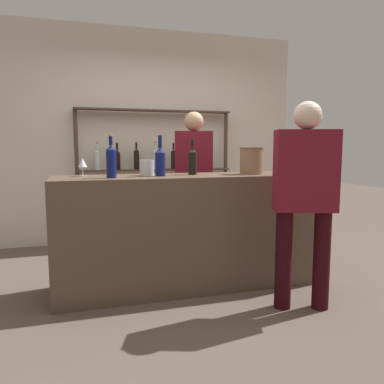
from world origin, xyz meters
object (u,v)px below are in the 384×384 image
(counter_bottle_1, at_px, (192,161))
(cork_jar, at_px, (147,168))
(counter_bottle_3, at_px, (294,159))
(customer_right, at_px, (305,191))
(counter_bottle_2, at_px, (111,161))
(wine_glass, at_px, (82,163))
(ice_bucket, at_px, (252,161))
(server_behind_counter, at_px, (194,172))
(counter_bottle_0, at_px, (160,161))

(counter_bottle_1, xyz_separation_m, cork_jar, (-0.41, 0.01, -0.06))
(counter_bottle_3, height_order, cork_jar, counter_bottle_3)
(counter_bottle_3, height_order, customer_right, customer_right)
(counter_bottle_2, bearing_deg, wine_glass, 129.65)
(counter_bottle_3, relative_size, ice_bucket, 1.47)
(counter_bottle_2, bearing_deg, server_behind_counter, 45.32)
(cork_jar, distance_m, customer_right, 1.34)
(counter_bottle_2, xyz_separation_m, wine_glass, (-0.22, 0.27, -0.03))
(counter_bottle_3, xyz_separation_m, server_behind_counter, (-0.64, 1.05, -0.18))
(counter_bottle_2, height_order, customer_right, customer_right)
(counter_bottle_1, distance_m, counter_bottle_3, 0.93)
(cork_jar, height_order, server_behind_counter, server_behind_counter)
(counter_bottle_0, height_order, counter_bottle_1, counter_bottle_0)
(counter_bottle_0, height_order, counter_bottle_2, counter_bottle_0)
(counter_bottle_1, distance_m, customer_right, 1.04)
(ice_bucket, xyz_separation_m, customer_right, (0.12, -0.69, -0.21))
(counter_bottle_0, xyz_separation_m, customer_right, (0.98, -0.68, -0.21))
(counter_bottle_2, bearing_deg, customer_right, -23.42)
(server_behind_counter, bearing_deg, ice_bucket, 33.38)
(counter_bottle_0, xyz_separation_m, ice_bucket, (0.86, 0.01, -0.01))
(counter_bottle_2, bearing_deg, counter_bottle_1, 12.50)
(counter_bottle_2, distance_m, cork_jar, 0.37)
(counter_bottle_1, bearing_deg, cork_jar, 178.59)
(wine_glass, xyz_separation_m, cork_jar, (0.54, -0.10, -0.04))
(customer_right, bearing_deg, cork_jar, 72.65)
(counter_bottle_0, bearing_deg, cork_jar, 136.63)
(cork_jar, xyz_separation_m, server_behind_counter, (0.68, 0.84, -0.10))
(wine_glass, relative_size, ice_bucket, 0.64)
(ice_bucket, bearing_deg, wine_glass, 173.14)
(ice_bucket, height_order, server_behind_counter, server_behind_counter)
(ice_bucket, bearing_deg, cork_jar, 174.93)
(ice_bucket, bearing_deg, server_behind_counter, 106.82)
(counter_bottle_2, height_order, ice_bucket, counter_bottle_2)
(counter_bottle_0, distance_m, counter_bottle_1, 0.32)
(server_behind_counter, distance_m, customer_right, 1.66)
(counter_bottle_1, xyz_separation_m, customer_right, (0.67, -0.77, -0.21))
(counter_bottle_2, bearing_deg, cork_jar, 28.42)
(counter_bottle_0, distance_m, cork_jar, 0.15)
(counter_bottle_2, distance_m, wine_glass, 0.35)
(counter_bottle_1, bearing_deg, counter_bottle_3, -12.47)
(ice_bucket, xyz_separation_m, server_behind_counter, (-0.28, 0.92, -0.16))
(counter_bottle_2, xyz_separation_m, cork_jar, (0.32, 0.17, -0.07))
(ice_bucket, distance_m, server_behind_counter, 0.98)
(counter_bottle_0, distance_m, counter_bottle_3, 1.23)
(counter_bottle_1, height_order, cork_jar, counter_bottle_1)
(counter_bottle_0, height_order, customer_right, customer_right)
(counter_bottle_1, distance_m, wine_glass, 0.96)
(counter_bottle_1, relative_size, customer_right, 0.20)
(counter_bottle_0, xyz_separation_m, cork_jar, (-0.10, 0.09, -0.06))
(counter_bottle_1, bearing_deg, customer_right, -49.01)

